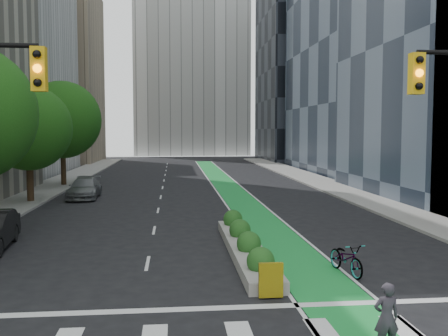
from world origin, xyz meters
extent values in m
plane|color=black|center=(0.00, 0.00, 0.00)|extent=(160.00, 160.00, 0.00)
cube|color=gray|center=(-11.80, 25.00, 0.07)|extent=(3.60, 90.00, 0.15)
cube|color=gray|center=(11.80, 25.00, 0.07)|extent=(3.60, 90.00, 0.15)
cube|color=green|center=(3.00, 30.00, 0.01)|extent=(2.20, 70.00, 0.01)
cube|color=tan|center=(-20.00, 66.00, 13.00)|extent=(14.00, 16.00, 26.00)
cube|color=black|center=(20.00, 68.00, 14.00)|extent=(14.00, 18.00, 28.00)
cylinder|color=black|center=(-11.00, 22.00, 2.24)|extent=(0.44, 0.44, 4.48)
sphere|color=#1A4E10|center=(-11.00, 22.00, 4.96)|extent=(5.60, 5.60, 5.60)
cylinder|color=black|center=(-11.00, 32.00, 2.58)|extent=(0.44, 0.44, 5.15)
sphere|color=#1A4E10|center=(-11.00, 32.00, 5.70)|extent=(6.60, 6.60, 6.60)
cube|color=gold|center=(-4.70, 0.50, 6.25)|extent=(0.34, 0.28, 1.05)
sphere|color=orange|center=(-4.70, 0.34, 6.25)|extent=(0.20, 0.20, 0.20)
cube|color=gold|center=(4.70, 0.50, 6.25)|extent=(0.34, 0.28, 1.05)
sphere|color=orange|center=(4.70, 0.34, 6.25)|extent=(0.20, 0.20, 0.20)
cube|color=gray|center=(1.20, 7.00, 0.20)|extent=(1.20, 10.00, 0.40)
cube|color=yellow|center=(1.20, 1.80, 0.55)|extent=(0.70, 0.12, 1.00)
sphere|color=#194C19|center=(1.20, 3.50, 0.65)|extent=(0.90, 0.90, 0.90)
sphere|color=#194C19|center=(1.20, 6.00, 0.65)|extent=(0.90, 0.90, 0.90)
sphere|color=#194C19|center=(1.20, 8.50, 0.65)|extent=(0.90, 0.90, 0.90)
sphere|color=#194C19|center=(1.20, 11.00, 0.65)|extent=(0.90, 0.90, 0.90)
imported|color=gray|center=(4.20, 4.03, 0.54)|extent=(1.09, 2.14, 1.07)
imported|color=#322D36|center=(3.02, -1.82, 0.77)|extent=(0.57, 0.38, 1.54)
imported|color=slate|center=(-7.85, 24.01, 0.72)|extent=(2.13, 4.99, 1.43)
camera|label=1|loc=(-1.51, -11.88, 4.80)|focal=40.00mm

